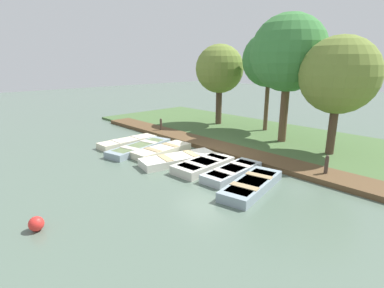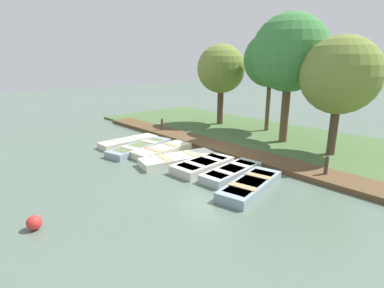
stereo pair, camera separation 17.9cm
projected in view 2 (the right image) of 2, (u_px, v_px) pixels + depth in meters
ground_plane at (205, 157)px, 13.74m from camera, size 80.00×80.00×0.00m
shore_bank at (268, 137)px, 16.97m from camera, size 8.00×24.00×0.14m
dock_walkway at (225, 149)px, 14.61m from camera, size 1.46×19.98×0.21m
rowboat_0 at (129, 142)px, 15.72m from camera, size 3.14×1.02×0.33m
rowboat_1 at (140, 147)px, 14.65m from camera, size 3.70×1.82×0.33m
rowboat_2 at (162, 150)px, 14.16m from camera, size 3.02×1.26×0.34m
rowboat_3 at (178, 159)px, 12.89m from camera, size 3.47×1.79×0.35m
rowboat_4 at (203, 165)px, 12.10m from camera, size 2.69×1.33×0.37m
rowboat_5 at (231, 172)px, 11.40m from camera, size 2.87×1.19×0.34m
rowboat_6 at (250, 185)px, 10.15m from camera, size 3.20×1.62×0.35m
mooring_post_near at (162, 126)px, 18.14m from camera, size 0.14×0.14×0.92m
mooring_post_far at (326, 167)px, 11.01m from camera, size 0.14×0.14×0.92m
buoy at (34, 223)px, 7.76m from camera, size 0.39×0.39×0.39m
park_tree_far_left at (221, 69)px, 19.42m from camera, size 3.12×3.12×5.33m
park_tree_left at (271, 60)px, 17.33m from camera, size 3.17×3.17×5.92m
park_tree_center at (290, 54)px, 14.69m from camera, size 3.80×3.80×6.53m
park_tree_right at (340, 76)px, 12.76m from camera, size 3.34×3.34×5.33m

